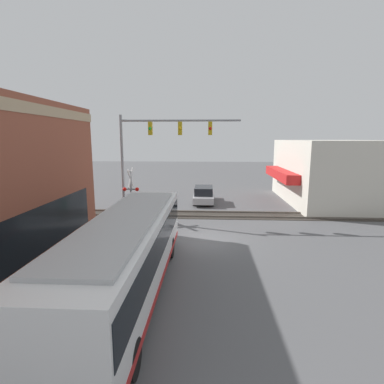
# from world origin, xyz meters

# --- Properties ---
(ground_plane) EXTENTS (120.00, 120.00, 0.00)m
(ground_plane) POSITION_xyz_m (0.00, 0.00, 0.00)
(ground_plane) COLOR #565659
(shop_building) EXTENTS (12.12, 9.18, 5.70)m
(shop_building) POSITION_xyz_m (11.33, -11.45, 2.84)
(shop_building) COLOR beige
(shop_building) RESTS_ON ground
(city_bus) EXTENTS (11.63, 2.59, 3.04)m
(city_bus) POSITION_xyz_m (-6.14, 2.80, 1.69)
(city_bus) COLOR white
(city_bus) RESTS_ON ground
(traffic_signal_gantry) EXTENTS (0.42, 8.44, 7.48)m
(traffic_signal_gantry) POSITION_xyz_m (4.52, 3.44, 5.58)
(traffic_signal_gantry) COLOR gray
(traffic_signal_gantry) RESTS_ON ground
(crossing_signal) EXTENTS (1.41, 1.18, 3.81)m
(crossing_signal) POSITION_xyz_m (4.10, 5.29, 2.30)
(crossing_signal) COLOR gray
(crossing_signal) RESTS_ON ground
(rail_track_near) EXTENTS (2.60, 60.00, 0.15)m
(rail_track_near) POSITION_xyz_m (6.00, 0.00, 0.03)
(rail_track_near) COLOR #332D28
(rail_track_near) RESTS_ON ground
(parked_car_silver) EXTENTS (4.77, 1.82, 1.51)m
(parked_car_silver) POSITION_xyz_m (10.57, 0.20, 0.70)
(parked_car_silver) COLOR #B7B7BC
(parked_car_silver) RESTS_ON ground
(pedestrian_at_crossing) EXTENTS (0.34, 0.34, 1.81)m
(pedestrian_at_crossing) POSITION_xyz_m (3.89, 4.77, 0.93)
(pedestrian_at_crossing) COLOR #473828
(pedestrian_at_crossing) RESTS_ON ground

